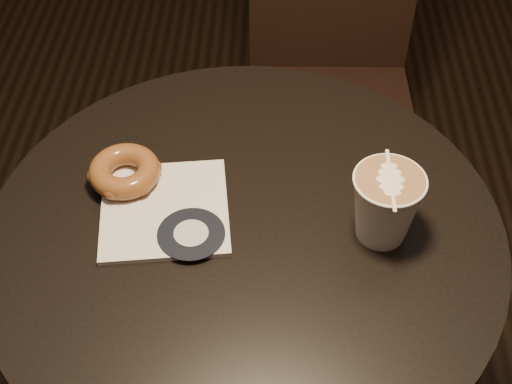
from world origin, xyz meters
TOP-DOWN VIEW (x-y plane):
  - cafe_table at (0.00, 0.00)m, footprint 0.70×0.70m
  - chair at (0.16, 0.70)m, footprint 0.38×0.38m
  - pastry_bag at (-0.11, 0.02)m, footprint 0.19×0.19m
  - doughnut at (-0.17, 0.07)m, footprint 0.10×0.10m
  - latte_cup at (0.18, -0.01)m, footprint 0.09×0.09m

SIDE VIEW (x-z plane):
  - chair at x=0.16m, z-range 0.05..0.99m
  - cafe_table at x=0.00m, z-range 0.18..0.93m
  - pastry_bag at x=-0.11m, z-range 0.75..0.76m
  - doughnut at x=-0.17m, z-range 0.76..0.79m
  - latte_cup at x=0.18m, z-range 0.75..0.85m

